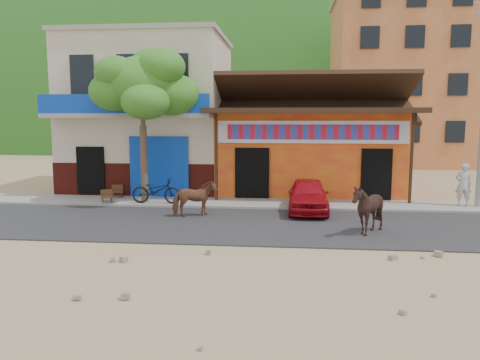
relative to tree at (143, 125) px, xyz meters
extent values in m
plane|color=#9E825B|center=(4.60, -5.80, -3.12)|extent=(120.00, 120.00, 0.00)
cube|color=#28282B|center=(4.60, -3.30, -3.10)|extent=(60.00, 5.00, 0.04)
cube|color=gray|center=(4.60, 0.20, -3.06)|extent=(60.00, 2.00, 0.12)
cube|color=orange|center=(6.60, 4.20, -1.32)|extent=(8.00, 6.00, 3.60)
cube|color=beige|center=(-0.90, 4.20, 0.38)|extent=(7.00, 6.00, 7.00)
cube|color=#CC723F|center=(13.60, 18.20, 2.88)|extent=(9.00, 9.00, 12.00)
ellipsoid|color=#194C14|center=(4.60, 64.20, 8.88)|extent=(100.00, 40.00, 24.00)
imported|color=brown|center=(2.47, -2.31, -2.45)|extent=(1.63, 1.19, 1.25)
imported|color=black|center=(7.99, -4.19, -2.34)|extent=(1.57, 1.46, 1.49)
imported|color=#AF0C17|center=(6.40, -1.00, -2.48)|extent=(1.46, 3.52, 1.19)
imported|color=black|center=(0.61, -0.45, -2.49)|extent=(1.93, 0.69, 1.01)
imported|color=silver|center=(12.24, 0.23, -2.19)|extent=(0.62, 0.44, 1.62)
camera|label=1|loc=(5.64, -17.90, 0.33)|focal=35.00mm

